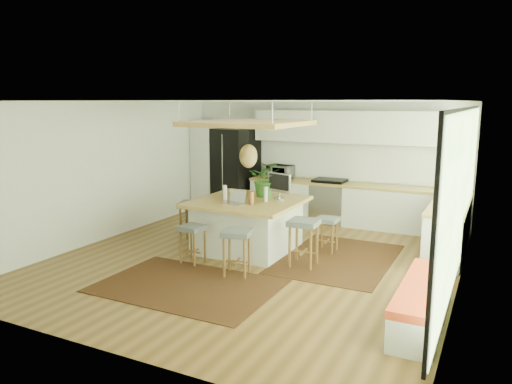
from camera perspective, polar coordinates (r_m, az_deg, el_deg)
The scene contains 35 objects.
floor at distance 8.50m, azimuth -0.31°, elevation -7.98°, with size 7.00×7.00×0.00m, color brown.
ceiling at distance 8.06m, azimuth -0.33°, elevation 10.55°, with size 7.00×7.00×0.00m, color white.
wall_back at distance 11.37m, azimuth 7.71°, elevation 3.61°, with size 6.50×6.50×0.00m, color silver.
wall_front at distance 5.36m, azimuth -17.57°, elevation -4.49°, with size 6.50×6.50×0.00m, color silver.
wall_left at distance 10.05m, azimuth -17.08°, elevation 2.35°, with size 7.00×7.00×0.00m, color silver.
wall_right at distance 7.32m, azimuth 23.00°, elevation -0.91°, with size 7.00×7.00×0.00m, color silver.
window_wall at distance 7.31m, azimuth 22.79°, elevation -0.50°, with size 0.10×6.20×2.60m, color black, non-canonical shape.
pantry at distance 12.39m, azimuth -5.84°, elevation 3.16°, with size 0.55×0.60×2.25m, color silver.
back_counter_base at distance 11.05m, azimuth 9.75°, elevation -1.43°, with size 4.20×0.60×0.88m, color silver.
back_counter_top at distance 10.97m, azimuth 9.82°, elevation 0.93°, with size 4.24×0.64×0.05m, color olive.
backsplash at distance 11.19m, azimuth 10.34°, elevation 3.43°, with size 4.20×0.02×0.80m, color white.
upper_cabinets at distance 10.97m, azimuth 10.24°, elevation 7.49°, with size 4.20×0.34×0.70m, color silver.
range at distance 11.11m, azimuth 8.53°, elevation -1.01°, with size 0.76×0.62×1.00m, color #A5A5AA, non-canonical shape.
right_counter_base at distance 9.49m, azimuth 21.52°, elevation -3.99°, with size 0.60×2.50×0.88m, color silver.
right_counter_top at distance 9.39m, azimuth 21.70°, elevation -1.27°, with size 0.64×2.54×0.05m, color olive.
window_bench at distance 6.50m, azimuth 18.86°, elevation -12.15°, with size 0.52×2.00×0.50m, color silver, non-canonical shape.
ceiling_panel at distance 8.58m, azimuth -0.90°, elevation 6.20°, with size 1.86×1.86×0.80m, color olive, non-canonical shape.
rug_near at distance 7.45m, azimuth -7.98°, elevation -10.76°, with size 2.60×1.80×0.01m, color black.
rug_right at distance 8.70m, azimuth 9.54°, elevation -7.65°, with size 1.80×2.60×0.01m, color black.
fridge at distance 11.99m, azimuth -2.46°, elevation 2.00°, with size 1.02×0.80×2.05m, color black, non-canonical shape.
island at distance 8.99m, azimuth -0.96°, elevation -3.86°, with size 1.85×1.85×0.93m, color olive, non-canonical shape.
stool_near_left at distance 8.34m, azimuth -7.39°, elevation -5.87°, with size 0.38×0.38×0.65m, color #4D5355, non-canonical shape.
stool_near_right at distance 7.72m, azimuth -2.25°, elevation -7.14°, with size 0.43×0.43×0.72m, color #4D5355, non-canonical shape.
stool_right_front at distance 8.15m, azimuth 5.55°, elevation -6.22°, with size 0.47×0.47×0.79m, color #4D5355, non-canonical shape.
stool_right_back at distance 8.97m, azimuth 8.28°, elevation -4.73°, with size 0.38×0.38×0.64m, color #4D5355, non-canonical shape.
stool_left_side at distance 9.54m, azimuth -7.41°, elevation -3.77°, with size 0.47×0.47×0.79m, color #4D5355, non-canonical shape.
laptop at distance 8.55m, azimuth -2.62°, elevation -0.59°, with size 0.34×0.36×0.25m, color #A5A5AA, non-canonical shape.
monitor at distance 8.94m, azimuth 2.73°, elevation 0.81°, with size 0.53×0.19×0.49m, color #A5A5AA, non-canonical shape.
microwave at distance 11.40m, azimuth 2.86°, elevation 2.54°, with size 0.57×0.32×0.39m, color #A5A5AA.
island_plant at distance 9.21m, azimuth 1.13°, elevation 1.09°, with size 0.59×0.66×0.51m, color #1E4C19.
island_bowl at distance 9.52m, azimuth -2.48°, elevation -0.01°, with size 0.23×0.23×0.06m, color silver.
island_bottle_0 at distance 9.21m, azimuth -3.72°, elevation 0.04°, with size 0.07×0.07×0.19m, color #317EC7.
island_bottle_1 at distance 8.93m, azimuth -3.69°, elevation -0.29°, with size 0.07×0.07×0.19m, color silver.
island_bottle_2 at distance 8.49m, azimuth -0.41°, elevation -0.83°, with size 0.07×0.07×0.19m, color #965732.
island_bottle_3 at distance 8.76m, azimuth 1.21°, elevation -0.48°, with size 0.07×0.07×0.19m, color silver.
Camera 1 is at (3.65, -7.19, 2.69)m, focal length 34.35 mm.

